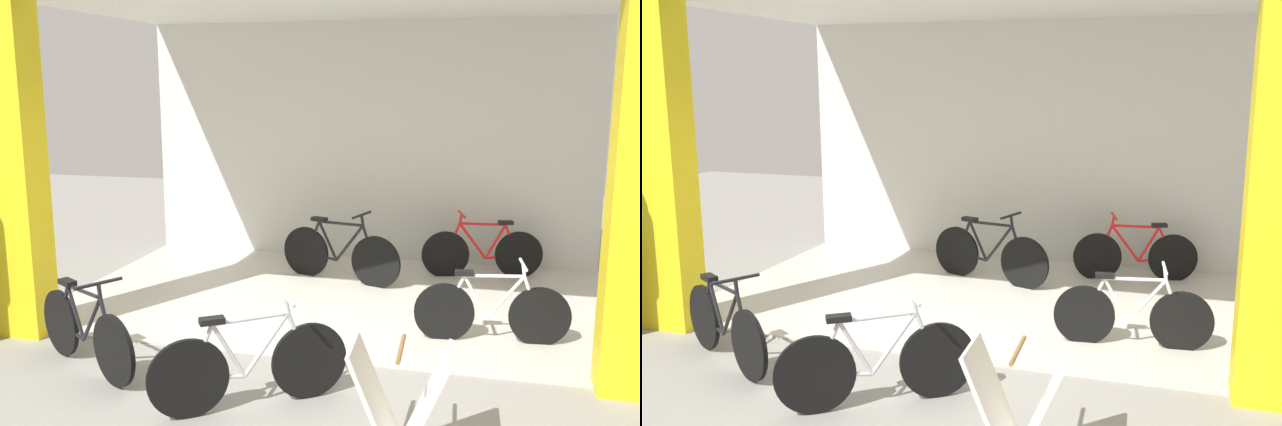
% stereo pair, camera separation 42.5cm
% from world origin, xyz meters
% --- Properties ---
extents(ground_plane, '(20.03, 20.03, 0.00)m').
position_xyz_m(ground_plane, '(0.00, 0.00, 0.00)').
color(ground_plane, gray).
rests_on(ground_plane, ground).
extents(shop_facade, '(6.21, 3.92, 4.06)m').
position_xyz_m(shop_facade, '(0.00, 1.82, 2.17)').
color(shop_facade, beige).
rests_on(shop_facade, ground).
extents(bicycle_inside_0, '(1.47, 0.46, 0.83)m').
position_xyz_m(bicycle_inside_0, '(1.57, 3.00, 0.33)').
color(bicycle_inside_0, black).
rests_on(bicycle_inside_0, ground).
extents(bicycle_inside_1, '(1.55, 0.56, 0.88)m').
position_xyz_m(bicycle_inside_1, '(-0.13, 2.39, 0.35)').
color(bicycle_inside_1, black).
rests_on(bicycle_inside_1, ground).
extents(bicycle_inside_2, '(1.43, 0.39, 0.79)m').
position_xyz_m(bicycle_inside_2, '(1.67, 0.79, 0.32)').
color(bicycle_inside_2, black).
rests_on(bicycle_inside_2, ground).
extents(bicycle_parked_0, '(1.29, 0.90, 0.85)m').
position_xyz_m(bicycle_parked_0, '(-0.08, -0.96, 0.34)').
color(bicycle_parked_0, black).
rests_on(bicycle_parked_0, ground).
extents(bicycle_parked_1, '(1.34, 0.80, 0.84)m').
position_xyz_m(bicycle_parked_1, '(-1.67, -0.64, 0.33)').
color(bicycle_parked_1, black).
rests_on(bicycle_parked_1, ground).
extents(sandwich_board_sign, '(0.68, 0.48, 0.78)m').
position_xyz_m(sandwich_board_sign, '(1.10, -1.40, 0.39)').
color(sandwich_board_sign, silver).
rests_on(sandwich_board_sign, ground).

